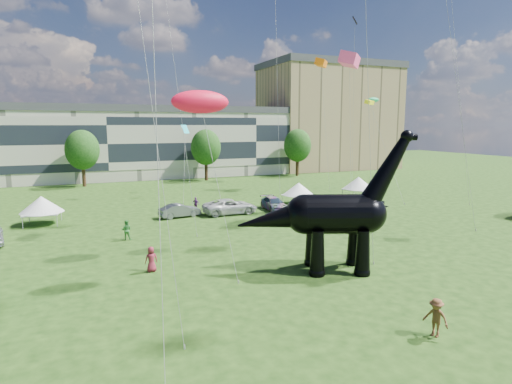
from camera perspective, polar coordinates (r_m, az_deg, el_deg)
name	(u,v)px	position (r m, az deg, el deg)	size (l,w,h in m)	color
ground	(328,300)	(24.99, 9.61, -13.95)	(220.00, 220.00, 0.00)	#16330C
terrace_row	(106,146)	(81.63, -19.40, 5.86)	(78.00, 11.00, 12.00)	beige
apartment_block	(328,119)	(99.37, 9.56, 9.59)	(28.00, 18.00, 22.00)	tan
tree_mid_left	(82,147)	(72.51, -22.18, 5.62)	(5.20, 5.20, 9.44)	#382314
tree_mid_right	(206,144)	(75.32, -6.71, 6.31)	(5.20, 5.20, 9.44)	#382314
tree_far_right	(298,143)	(82.04, 5.56, 6.54)	(5.20, 5.20, 9.44)	#382314
dinosaur_sculpture	(330,216)	(28.76, 9.79, -3.24)	(11.67, 5.82, 9.71)	black
car_grey	(180,211)	(45.89, -10.13, -2.45)	(1.52, 4.37, 1.44)	slate
car_white	(230,206)	(46.91, -3.46, -1.94)	(2.75, 5.96, 1.66)	silver
car_dark	(274,204)	(49.15, 2.41, -1.56)	(2.00, 4.91, 1.43)	#595960
gazebo_near	(299,189)	(52.65, 5.70, 0.40)	(4.81, 4.81, 2.68)	white
gazebo_far	(358,183)	(58.56, 13.50, 1.16)	(5.38, 5.38, 2.84)	white
gazebo_left	(42,205)	(46.65, -26.69, -1.51)	(4.39, 4.39, 2.81)	silver
visitors	(196,236)	(34.64, -8.05, -5.86)	(46.78, 33.85, 1.88)	maroon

